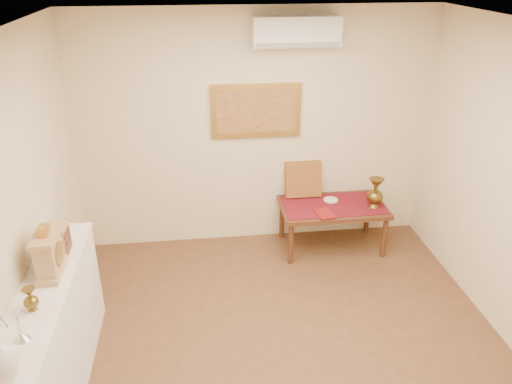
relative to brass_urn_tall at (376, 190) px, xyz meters
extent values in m
plane|color=brown|center=(-1.30, -1.78, -0.77)|extent=(4.50, 4.50, 0.00)
plane|color=silver|center=(-1.30, -1.78, 1.93)|extent=(4.50, 4.50, 0.00)
cube|color=beige|center=(-1.30, 0.47, 0.58)|extent=(4.00, 0.02, 2.70)
cube|color=beige|center=(-3.30, -1.78, 0.58)|extent=(0.02, 4.50, 2.70)
cube|color=maroon|center=(-0.45, 0.10, -0.21)|extent=(1.14, 0.59, 0.01)
cylinder|color=silver|center=(-0.45, 0.21, -0.20)|extent=(0.17, 0.17, 0.01)
cube|color=maroon|center=(-0.60, -0.11, -0.20)|extent=(0.21, 0.27, 0.01)
cube|color=maroon|center=(-0.75, 0.39, 0.00)|extent=(0.42, 0.19, 0.43)
cube|color=white|center=(-3.13, -1.78, -0.29)|extent=(0.35, 2.00, 0.95)
cube|color=white|center=(-3.13, -1.78, 0.20)|extent=(0.37, 2.02, 0.03)
cube|color=tan|center=(-3.10, -1.56, 0.24)|extent=(0.16, 0.36, 0.05)
cube|color=tan|center=(-3.10, -1.56, 0.39)|extent=(0.14, 0.30, 0.25)
cylinder|color=beige|center=(-3.02, -1.56, 0.39)|extent=(0.01, 0.17, 0.17)
cylinder|color=#B78D3A|center=(-3.02, -1.56, 0.39)|extent=(0.01, 0.19, 0.19)
cube|color=tan|center=(-3.10, -1.56, 0.53)|extent=(0.17, 0.34, 0.04)
cube|color=#B78D3A|center=(-3.10, -1.56, 0.59)|extent=(0.06, 0.11, 0.07)
cube|color=tan|center=(-3.11, -1.26, 0.32)|extent=(0.15, 0.20, 0.22)
cube|color=#542C19|center=(-3.03, -1.26, 0.27)|extent=(0.01, 0.17, 0.09)
cube|color=#542C19|center=(-3.03, -1.26, 0.37)|extent=(0.01, 0.17, 0.09)
cube|color=tan|center=(-3.11, -1.26, 0.44)|extent=(0.16, 0.21, 0.02)
cube|color=#542C19|center=(-0.45, 0.10, -0.24)|extent=(1.20, 0.70, 0.05)
cylinder|color=#542C19|center=(-0.99, -0.19, -0.52)|extent=(0.06, 0.06, 0.50)
cylinder|color=#542C19|center=(0.09, -0.19, -0.52)|extent=(0.06, 0.06, 0.50)
cylinder|color=#542C19|center=(-0.99, 0.39, -0.52)|extent=(0.06, 0.06, 0.50)
cylinder|color=#542C19|center=(0.09, 0.39, -0.52)|extent=(0.06, 0.06, 0.50)
cube|color=#B78D3A|center=(-1.30, 0.44, 0.83)|extent=(1.00, 0.05, 0.60)
cube|color=#A26E38|center=(-1.30, 0.42, 0.83)|extent=(0.88, 0.01, 0.48)
cube|color=white|center=(-0.90, 0.34, 1.68)|extent=(0.90, 0.24, 0.30)
cube|color=gray|center=(-0.90, 0.22, 1.56)|extent=(0.86, 0.02, 0.05)
camera|label=1|loc=(-1.96, -4.86, 2.39)|focal=35.00mm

